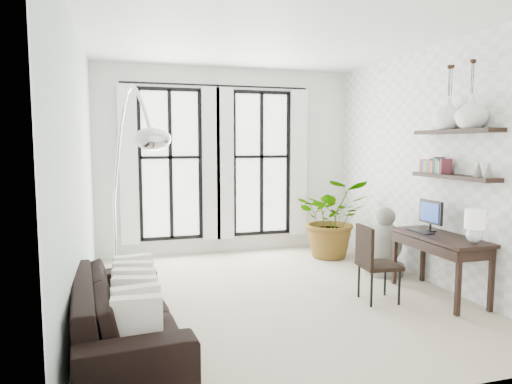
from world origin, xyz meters
name	(u,v)px	position (x,y,z in m)	size (l,w,h in m)	color
floor	(273,295)	(0.00, 0.00, 0.00)	(5.00, 5.00, 0.00)	#B4A98F
ceiling	(274,34)	(0.00, 0.00, 3.20)	(5.00, 5.00, 0.00)	white
wall_left	(77,172)	(-2.25, 0.00, 1.60)	(5.00, 5.00, 0.00)	#ADC2BA
wall_right	(430,166)	(2.25, 0.00, 1.60)	(5.00, 5.00, 0.00)	white
wall_back	(228,161)	(0.00, 2.50, 1.60)	(4.50, 4.50, 0.00)	white
windows	(218,164)	(-0.20, 2.43, 1.56)	(3.26, 0.13, 2.65)	white
wall_shelves	(452,158)	(2.11, -0.61, 1.73)	(0.25, 1.30, 0.60)	black
sofa	(124,312)	(-1.80, -1.00, 0.33)	(2.29, 0.90, 0.67)	black
throw_pillows	(135,294)	(-1.70, -1.00, 0.50)	(0.40, 1.52, 0.40)	white
plant	(333,218)	(1.58, 1.57, 0.67)	(1.20, 1.04, 1.33)	#2D7228
desk	(442,240)	(1.95, -0.69, 0.73)	(0.56, 1.32, 1.17)	black
desk_chair	(373,259)	(1.08, -0.56, 0.53)	(0.48, 0.48, 0.93)	black
arc_lamp	(129,138)	(-1.70, 0.03, 1.97)	(0.76, 2.34, 2.52)	silver
buddha	(385,246)	(1.86, 0.42, 0.42)	(0.55, 0.55, 0.99)	gray
vase_a	(472,112)	(2.11, -0.90, 2.27)	(0.37, 0.37, 0.38)	white
vase_b	(448,114)	(2.11, -0.50, 2.27)	(0.37, 0.37, 0.38)	white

